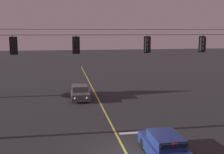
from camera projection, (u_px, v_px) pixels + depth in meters
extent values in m
plane|color=#28282B|center=(126.00, 152.00, 15.43)|extent=(180.00, 180.00, 0.00)
cube|color=#D1C64C|center=(102.00, 107.00, 24.65)|extent=(0.14, 60.00, 0.01)
cube|color=silver|center=(144.00, 132.00, 18.56)|extent=(3.40, 0.36, 0.01)
cylinder|color=black|center=(115.00, 35.00, 17.75)|extent=(18.56, 0.03, 0.03)
cylinder|color=black|center=(115.00, 29.00, 17.70)|extent=(18.56, 0.02, 0.02)
cylinder|color=black|center=(13.00, 37.00, 16.68)|extent=(0.04, 0.04, 0.18)
cube|color=black|center=(13.00, 46.00, 16.77)|extent=(0.32, 0.26, 0.96)
cube|color=black|center=(14.00, 46.00, 16.91)|extent=(0.48, 0.03, 1.12)
sphere|color=red|center=(12.00, 41.00, 16.57)|extent=(0.17, 0.17, 0.17)
cylinder|color=black|center=(12.00, 41.00, 16.52)|extent=(0.20, 0.10, 0.20)
sphere|color=#3D280A|center=(13.00, 46.00, 16.62)|extent=(0.17, 0.17, 0.17)
cylinder|color=black|center=(12.00, 45.00, 16.57)|extent=(0.20, 0.10, 0.20)
sphere|color=black|center=(13.00, 51.00, 16.66)|extent=(0.17, 0.17, 0.17)
cylinder|color=black|center=(13.00, 50.00, 16.62)|extent=(0.20, 0.10, 0.20)
cylinder|color=black|center=(76.00, 36.00, 17.34)|extent=(0.04, 0.04, 0.18)
cube|color=black|center=(76.00, 45.00, 17.43)|extent=(0.32, 0.26, 0.96)
cube|color=black|center=(76.00, 45.00, 17.57)|extent=(0.48, 0.03, 1.12)
sphere|color=red|center=(76.00, 41.00, 17.23)|extent=(0.17, 0.17, 0.17)
cylinder|color=black|center=(76.00, 40.00, 17.18)|extent=(0.20, 0.10, 0.20)
sphere|color=#3D280A|center=(76.00, 45.00, 17.28)|extent=(0.17, 0.17, 0.17)
cylinder|color=black|center=(76.00, 45.00, 17.23)|extent=(0.20, 0.10, 0.20)
sphere|color=black|center=(76.00, 50.00, 17.32)|extent=(0.17, 0.17, 0.17)
cylinder|color=black|center=(76.00, 49.00, 17.28)|extent=(0.20, 0.10, 0.20)
cylinder|color=black|center=(148.00, 36.00, 18.16)|extent=(0.04, 0.04, 0.18)
cube|color=black|center=(148.00, 45.00, 18.25)|extent=(0.32, 0.26, 0.96)
cube|color=black|center=(147.00, 45.00, 18.39)|extent=(0.48, 0.03, 1.12)
sphere|color=red|center=(149.00, 41.00, 18.05)|extent=(0.17, 0.17, 0.17)
cylinder|color=black|center=(149.00, 40.00, 18.00)|extent=(0.20, 0.10, 0.20)
sphere|color=#3D280A|center=(149.00, 45.00, 18.09)|extent=(0.17, 0.17, 0.17)
cylinder|color=black|center=(149.00, 44.00, 18.05)|extent=(0.20, 0.10, 0.20)
sphere|color=black|center=(148.00, 49.00, 18.14)|extent=(0.17, 0.17, 0.17)
cylinder|color=black|center=(149.00, 49.00, 18.09)|extent=(0.20, 0.10, 0.20)
cylinder|color=black|center=(203.00, 36.00, 18.84)|extent=(0.04, 0.04, 0.18)
cube|color=black|center=(203.00, 44.00, 18.93)|extent=(0.32, 0.26, 0.96)
cube|color=black|center=(202.00, 44.00, 19.07)|extent=(0.48, 0.03, 1.12)
sphere|color=red|center=(204.00, 40.00, 18.73)|extent=(0.17, 0.17, 0.17)
cylinder|color=black|center=(205.00, 40.00, 18.68)|extent=(0.20, 0.10, 0.20)
sphere|color=#3D280A|center=(204.00, 44.00, 18.77)|extent=(0.17, 0.17, 0.17)
cylinder|color=black|center=(204.00, 44.00, 18.73)|extent=(0.20, 0.10, 0.20)
sphere|color=black|center=(204.00, 49.00, 18.82)|extent=(0.17, 0.17, 0.17)
cylinder|color=black|center=(204.00, 48.00, 18.77)|extent=(0.20, 0.10, 0.20)
cube|color=navy|center=(165.00, 149.00, 14.67)|extent=(1.80, 4.30, 0.68)
cube|color=navy|center=(166.00, 139.00, 14.45)|extent=(1.51, 2.15, 0.54)
cube|color=black|center=(160.00, 133.00, 15.36)|extent=(1.40, 0.21, 0.48)
cube|color=black|center=(174.00, 148.00, 13.42)|extent=(1.37, 0.18, 0.46)
cylinder|color=black|center=(143.00, 144.00, 15.86)|extent=(0.22, 0.64, 0.64)
cylinder|color=black|center=(169.00, 142.00, 16.13)|extent=(0.22, 0.64, 0.64)
cube|color=red|center=(175.00, 144.00, 13.27)|extent=(0.24, 0.04, 0.06)
cube|color=#4C4C51|center=(80.00, 94.00, 27.83)|extent=(1.80, 4.30, 0.68)
cube|color=#4C4C51|center=(80.00, 88.00, 27.85)|extent=(1.51, 2.15, 0.54)
cube|color=black|center=(80.00, 90.00, 26.94)|extent=(1.40, 0.21, 0.48)
cube|color=black|center=(79.00, 86.00, 28.88)|extent=(1.37, 0.18, 0.46)
cylinder|color=black|center=(89.00, 98.00, 26.70)|extent=(0.22, 0.64, 0.64)
cylinder|color=black|center=(72.00, 99.00, 26.43)|extent=(0.22, 0.64, 0.64)
cylinder|color=black|center=(86.00, 92.00, 29.29)|extent=(0.22, 0.64, 0.64)
cylinder|color=black|center=(72.00, 93.00, 29.02)|extent=(0.22, 0.64, 0.64)
sphere|color=white|center=(87.00, 98.00, 25.81)|extent=(0.20, 0.20, 0.20)
sphere|color=white|center=(75.00, 98.00, 25.62)|extent=(0.20, 0.20, 0.20)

